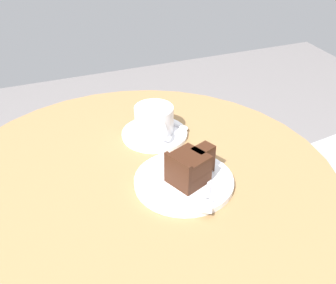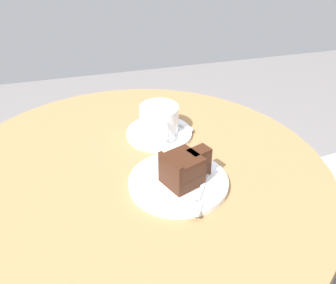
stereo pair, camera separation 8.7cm
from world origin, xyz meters
name	(u,v)px [view 2 (the right image)]	position (x,y,z in m)	size (l,w,h in m)	color
cafe_table	(137,222)	(0.00, 0.00, 0.63)	(0.80, 0.80, 0.75)	olive
saucer	(159,133)	(-0.14, 0.08, 0.75)	(0.15, 0.15, 0.01)	white
coffee_cup	(159,118)	(-0.15, 0.09, 0.79)	(0.12, 0.09, 0.06)	white
teaspoon	(179,125)	(-0.16, 0.14, 0.76)	(0.09, 0.07, 0.00)	silver
cake_plate	(178,182)	(0.04, 0.08, 0.75)	(0.19, 0.19, 0.01)	white
cake_slice	(184,169)	(0.05, 0.09, 0.79)	(0.08, 0.10, 0.07)	#422619
fork	(199,195)	(0.10, 0.10, 0.76)	(0.13, 0.09, 0.00)	silver
napkin	(183,186)	(0.05, 0.08, 0.75)	(0.17, 0.17, 0.00)	beige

